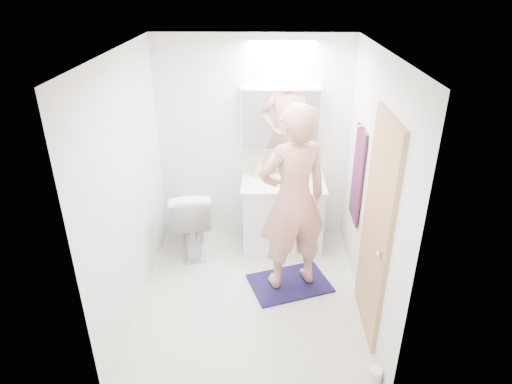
{
  "coord_description": "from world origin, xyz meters",
  "views": [
    {
      "loc": [
        0.13,
        -3.59,
        2.95
      ],
      "look_at": [
        0.05,
        0.25,
        1.05
      ],
      "focal_mm": 31.18,
      "sensor_mm": 36.0,
      "label": 1
    }
  ],
  "objects_px": {
    "toilet": "(191,218)",
    "person": "(293,200)",
    "medicine_cabinet": "(280,119)",
    "soap_bottle_b": "(272,170)",
    "soap_bottle_a": "(259,167)",
    "toilet_paper_roll": "(375,374)",
    "vanity_cabinet": "(282,216)",
    "toothbrush_cup": "(304,173)"
  },
  "relations": [
    {
      "from": "vanity_cabinet",
      "to": "person",
      "type": "bearing_deg",
      "value": -85.62
    },
    {
      "from": "toilet",
      "to": "soap_bottle_a",
      "type": "relative_size",
      "value": 3.4
    },
    {
      "from": "vanity_cabinet",
      "to": "toilet_paper_roll",
      "type": "xyz_separation_m",
      "value": [
        0.69,
        -1.98,
        -0.34
      ]
    },
    {
      "from": "toothbrush_cup",
      "to": "toilet_paper_roll",
      "type": "bearing_deg",
      "value": -78.07
    },
    {
      "from": "medicine_cabinet",
      "to": "soap_bottle_a",
      "type": "xyz_separation_m",
      "value": [
        -0.24,
        -0.06,
        -0.56
      ]
    },
    {
      "from": "soap_bottle_a",
      "to": "toilet_paper_roll",
      "type": "distance_m",
      "value": 2.51
    },
    {
      "from": "toilet",
      "to": "toilet_paper_roll",
      "type": "xyz_separation_m",
      "value": [
        1.75,
        -1.87,
        -0.36
      ]
    },
    {
      "from": "soap_bottle_a",
      "to": "toothbrush_cup",
      "type": "relative_size",
      "value": 2.16
    },
    {
      "from": "person",
      "to": "vanity_cabinet",
      "type": "bearing_deg",
      "value": -105.33
    },
    {
      "from": "soap_bottle_a",
      "to": "medicine_cabinet",
      "type": "bearing_deg",
      "value": 14.23
    },
    {
      "from": "vanity_cabinet",
      "to": "toothbrush_cup",
      "type": "xyz_separation_m",
      "value": [
        0.24,
        0.16,
        0.48
      ]
    },
    {
      "from": "vanity_cabinet",
      "to": "medicine_cabinet",
      "type": "height_order",
      "value": "medicine_cabinet"
    },
    {
      "from": "medicine_cabinet",
      "to": "soap_bottle_b",
      "type": "relative_size",
      "value": 5.66
    },
    {
      "from": "toilet",
      "to": "soap_bottle_a",
      "type": "bearing_deg",
      "value": -170.72
    },
    {
      "from": "soap_bottle_b",
      "to": "toothbrush_cup",
      "type": "distance_m",
      "value": 0.37
    },
    {
      "from": "vanity_cabinet",
      "to": "toilet",
      "type": "relative_size",
      "value": 1.1
    },
    {
      "from": "vanity_cabinet",
      "to": "person",
      "type": "distance_m",
      "value": 0.99
    },
    {
      "from": "toilet",
      "to": "toilet_paper_roll",
      "type": "height_order",
      "value": "toilet"
    },
    {
      "from": "medicine_cabinet",
      "to": "person",
      "type": "relative_size",
      "value": 0.46
    },
    {
      "from": "toilet_paper_roll",
      "to": "vanity_cabinet",
      "type": "bearing_deg",
      "value": 109.2
    },
    {
      "from": "medicine_cabinet",
      "to": "toilet",
      "type": "xyz_separation_m",
      "value": [
        -1.01,
        -0.33,
        -1.09
      ]
    },
    {
      "from": "medicine_cabinet",
      "to": "toothbrush_cup",
      "type": "height_order",
      "value": "medicine_cabinet"
    },
    {
      "from": "toilet_paper_roll",
      "to": "medicine_cabinet",
      "type": "bearing_deg",
      "value": 108.57
    },
    {
      "from": "toilet",
      "to": "soap_bottle_b",
      "type": "relative_size",
      "value": 5.24
    },
    {
      "from": "soap_bottle_a",
      "to": "soap_bottle_b",
      "type": "xyz_separation_m",
      "value": [
        0.15,
        0.03,
        -0.04
      ]
    },
    {
      "from": "person",
      "to": "soap_bottle_a",
      "type": "distance_m",
      "value": 0.99
    },
    {
      "from": "soap_bottle_a",
      "to": "vanity_cabinet",
      "type": "bearing_deg",
      "value": -27.94
    },
    {
      "from": "toothbrush_cup",
      "to": "vanity_cabinet",
      "type": "bearing_deg",
      "value": -146.08
    },
    {
      "from": "toilet_paper_roll",
      "to": "soap_bottle_a",
      "type": "bearing_deg",
      "value": 114.53
    },
    {
      "from": "soap_bottle_b",
      "to": "toilet_paper_roll",
      "type": "relative_size",
      "value": 1.41
    },
    {
      "from": "soap_bottle_b",
      "to": "vanity_cabinet",
      "type": "bearing_deg",
      "value": -54.07
    },
    {
      "from": "soap_bottle_a",
      "to": "toilet_paper_roll",
      "type": "relative_size",
      "value": 2.18
    },
    {
      "from": "person",
      "to": "toothbrush_cup",
      "type": "bearing_deg",
      "value": -120.43
    },
    {
      "from": "toilet",
      "to": "person",
      "type": "relative_size",
      "value": 0.43
    },
    {
      "from": "vanity_cabinet",
      "to": "soap_bottle_b",
      "type": "xyz_separation_m",
      "value": [
        -0.13,
        0.18,
        0.51
      ]
    },
    {
      "from": "vanity_cabinet",
      "to": "person",
      "type": "relative_size",
      "value": 0.47
    },
    {
      "from": "toothbrush_cup",
      "to": "toilet_paper_roll",
      "type": "xyz_separation_m",
      "value": [
        0.45,
        -2.14,
        -0.82
      ]
    },
    {
      "from": "medicine_cabinet",
      "to": "toothbrush_cup",
      "type": "distance_m",
      "value": 0.69
    },
    {
      "from": "medicine_cabinet",
      "to": "toilet",
      "type": "distance_m",
      "value": 1.52
    },
    {
      "from": "toothbrush_cup",
      "to": "toilet",
      "type": "bearing_deg",
      "value": -168.01
    },
    {
      "from": "medicine_cabinet",
      "to": "soap_bottle_a",
      "type": "distance_m",
      "value": 0.61
    },
    {
      "from": "toilet",
      "to": "toothbrush_cup",
      "type": "distance_m",
      "value": 1.4
    }
  ]
}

